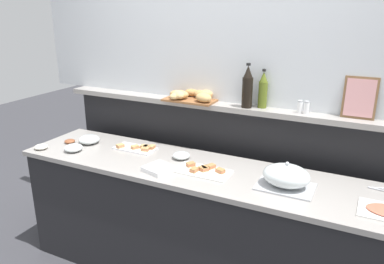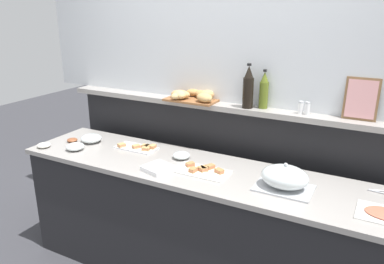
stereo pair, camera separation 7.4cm
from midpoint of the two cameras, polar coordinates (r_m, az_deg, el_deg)
ground_plane at (r=3.49m, az=6.40°, el=-15.50°), size 12.00×12.00×0.00m
buffet_counter at (r=2.78m, az=1.94°, el=-14.01°), size 2.71×0.62×0.90m
back_ledge_unit at (r=3.07m, az=6.04°, el=-6.32°), size 2.80×0.22×1.25m
upper_wall_panel at (r=2.82m, az=7.14°, el=18.03°), size 3.40×0.08×1.35m
sandwich_platter_side at (r=2.51m, az=2.41°, el=-5.84°), size 0.37×0.19×0.04m
sandwich_platter_front at (r=2.93m, az=-7.40°, el=-2.32°), size 0.32×0.16×0.04m
serving_cloche at (r=2.34m, az=14.73°, el=-6.74°), size 0.34×0.24×0.17m
glass_bowl_large at (r=3.01m, az=-16.58°, el=-2.17°), size 0.14×0.14×0.05m
glass_bowl_medium at (r=3.14m, az=-14.34°, el=-0.98°), size 0.17×0.17×0.07m
glass_bowl_small at (r=2.72m, az=-0.83°, el=-3.60°), size 0.13×0.13×0.05m
condiment_bowl_cream at (r=3.20m, az=-17.04°, el=-1.17°), size 0.08×0.08×0.03m
condiment_bowl_red at (r=3.14m, az=-20.89°, el=-1.88°), size 0.10×0.10×0.04m
serving_tongs at (r=2.53m, az=27.82°, el=-8.07°), size 0.19×0.08×0.01m
napkin_stack at (r=2.54m, az=-4.34°, el=-5.49°), size 0.21×0.21×0.03m
olive_oil_bottle at (r=2.71m, az=11.59°, el=6.09°), size 0.06×0.06×0.28m
wine_bottle_dark at (r=2.70m, az=9.29°, el=6.56°), size 0.08×0.08×0.32m
salt_shaker at (r=2.65m, az=16.90°, el=3.56°), size 0.03×0.03×0.09m
pepper_shaker at (r=2.64m, az=17.83°, el=3.42°), size 0.03×0.03×0.09m
bread_basket at (r=2.90m, az=0.77°, el=5.51°), size 0.41×0.30×0.08m
framed_picture at (r=2.62m, az=24.98°, el=4.54°), size 0.21×0.05×0.27m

